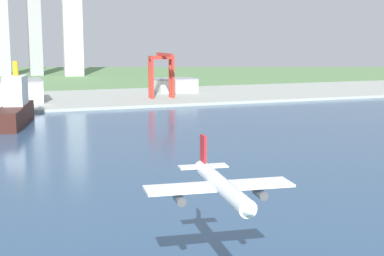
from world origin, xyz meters
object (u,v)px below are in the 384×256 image
Objects in this scene: cargo_ship at (15,107)px; warehouse_annex at (175,85)px; port_crane_red at (162,66)px; airplane_landing at (222,186)px; warehouse_main at (7,91)px.

cargo_ship is 1.90× the size of warehouse_annex.
port_crane_red is at bearing 35.92° from cargo_ship.
cargo_ship is at bearing -137.57° from warehouse_annex.
warehouse_annex is (122.61, 417.52, -18.34)m from airplane_landing.
port_crane_red reaches higher than warehouse_annex.
port_crane_red is (125.75, 91.10, 19.31)m from cargo_ship.
warehouse_main reaches higher than warehouse_annex.
airplane_landing is at bearing -85.06° from warehouse_main.
cargo_ship reaches higher than warehouse_annex.
warehouse_main is (-33.16, 383.92, -15.82)m from airplane_landing.
airplane_landing is 435.53m from warehouse_annex.
port_crane_red is at bearing -119.42° from warehouse_annex.
port_crane_red is at bearing 75.56° from airplane_landing.
cargo_ship is at bearing 96.36° from airplane_landing.
cargo_ship is at bearing -144.08° from port_crane_red.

